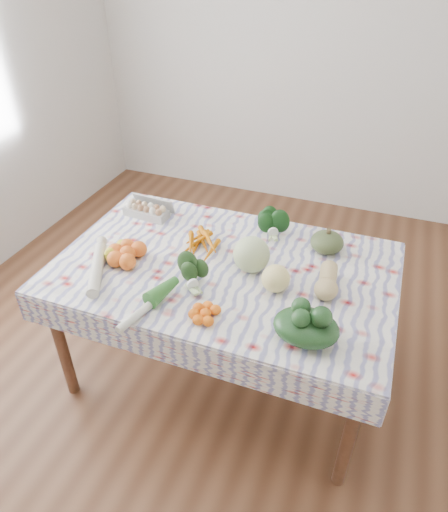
% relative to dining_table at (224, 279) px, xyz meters
% --- Properties ---
extents(ground, '(4.50, 4.50, 0.00)m').
position_rel_dining_table_xyz_m(ground, '(0.00, 0.00, -0.68)').
color(ground, '#53301C').
rests_on(ground, ground).
extents(wall_back, '(4.00, 0.04, 2.80)m').
position_rel_dining_table_xyz_m(wall_back, '(0.00, 2.25, 0.72)').
color(wall_back, silver).
rests_on(wall_back, ground).
extents(dining_table, '(1.60, 1.00, 0.75)m').
position_rel_dining_table_xyz_m(dining_table, '(0.00, 0.00, 0.00)').
color(dining_table, brown).
rests_on(dining_table, ground).
extents(tablecloth, '(1.66, 1.06, 0.01)m').
position_rel_dining_table_xyz_m(tablecloth, '(0.00, 0.00, 0.08)').
color(tablecloth, white).
rests_on(tablecloth, dining_table).
extents(egg_carton, '(0.27, 0.13, 0.07)m').
position_rel_dining_table_xyz_m(egg_carton, '(-0.59, 0.29, 0.12)').
color(egg_carton, '#ACACA8').
rests_on(egg_carton, tablecloth).
extents(carrot_bunch, '(0.24, 0.22, 0.04)m').
position_rel_dining_table_xyz_m(carrot_bunch, '(-0.15, 0.13, 0.11)').
color(carrot_bunch, '#C76604').
rests_on(carrot_bunch, tablecloth).
extents(kale_bunch, '(0.19, 0.18, 0.13)m').
position_rel_dining_table_xyz_m(kale_bunch, '(0.14, 0.37, 0.15)').
color(kale_bunch, '#0F3410').
rests_on(kale_bunch, tablecloth).
extents(kabocha_squash, '(0.18, 0.18, 0.11)m').
position_rel_dining_table_xyz_m(kabocha_squash, '(0.45, 0.31, 0.14)').
color(kabocha_squash, '#43522C').
rests_on(kabocha_squash, tablecloth).
extents(cabbage, '(0.20, 0.20, 0.18)m').
position_rel_dining_table_xyz_m(cabbage, '(0.13, 0.02, 0.17)').
color(cabbage, '#B5CA8A').
rests_on(cabbage, tablecloth).
extents(butternut_squash, '(0.13, 0.24, 0.11)m').
position_rel_dining_table_xyz_m(butternut_squash, '(0.51, -0.00, 0.14)').
color(butternut_squash, tan).
rests_on(butternut_squash, tablecloth).
extents(orange_cluster, '(0.27, 0.27, 0.09)m').
position_rel_dining_table_xyz_m(orange_cluster, '(-0.47, -0.13, 0.13)').
color(orange_cluster, orange).
rests_on(orange_cluster, tablecloth).
extents(broccoli, '(0.20, 0.20, 0.10)m').
position_rel_dining_table_xyz_m(broccoli, '(-0.10, -0.20, 0.13)').
color(broccoli, '#1F4118').
rests_on(broccoli, tablecloth).
extents(mandarin_cluster, '(0.17, 0.17, 0.05)m').
position_rel_dining_table_xyz_m(mandarin_cluster, '(0.06, -0.38, 0.11)').
color(mandarin_cluster, orange).
rests_on(mandarin_cluster, tablecloth).
extents(grapefruit, '(0.14, 0.14, 0.13)m').
position_rel_dining_table_xyz_m(grapefruit, '(0.29, -0.09, 0.15)').
color(grapefruit, '#F3DF83').
rests_on(grapefruit, tablecloth).
extents(spinach_bag, '(0.30, 0.25, 0.12)m').
position_rel_dining_table_xyz_m(spinach_bag, '(0.48, -0.35, 0.14)').
color(spinach_bag, '#153316').
rests_on(spinach_bag, tablecloth).
extents(daikon, '(0.24, 0.38, 0.06)m').
position_rel_dining_table_xyz_m(daikon, '(-0.55, -0.28, 0.11)').
color(daikon, beige).
rests_on(daikon, tablecloth).
extents(leek, '(0.13, 0.36, 0.04)m').
position_rel_dining_table_xyz_m(leek, '(-0.20, -0.42, 0.10)').
color(leek, beige).
rests_on(leek, tablecloth).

